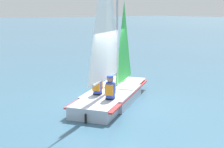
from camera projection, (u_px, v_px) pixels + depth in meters
The scene contains 4 objects.
ground_plane at pixel (112, 101), 11.12m from camera, with size 260.00×260.00×0.00m, color #38607A.
sailboat_main at pixel (112, 80), 10.93m from camera, with size 3.77×4.49×5.55m.
sailor_helm at pixel (98, 88), 10.50m from camera, with size 0.42×0.43×1.16m.
sailor_crew at pixel (110, 92), 9.94m from camera, with size 0.42×0.43×1.16m.
Camera 1 is at (8.64, -6.30, 3.19)m, focal length 50.00 mm.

